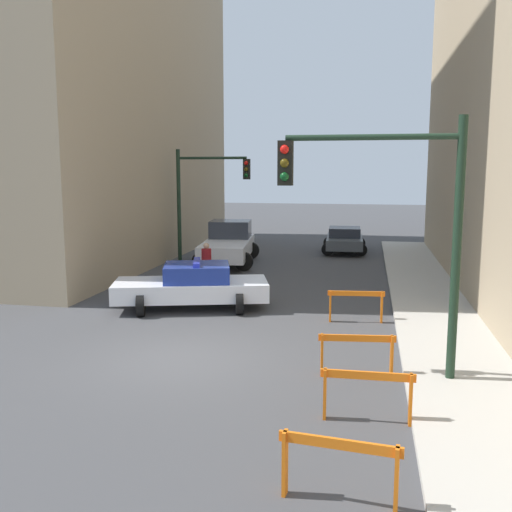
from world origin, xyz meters
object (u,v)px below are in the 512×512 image
(parked_car_near, at_px, (344,239))
(barrier_mid, at_px, (367,388))
(pedestrian_crossing, at_px, (207,265))
(traffic_light_near, at_px, (397,209))
(barrier_corner, at_px, (356,301))
(barrier_front, at_px, (339,460))
(barrier_back, at_px, (357,348))
(white_truck, at_px, (228,244))
(traffic_light_far, at_px, (202,189))
(police_car, at_px, (193,286))

(parked_car_near, height_order, barrier_mid, parked_car_near)
(pedestrian_crossing, relative_size, barrier_mid, 1.04)
(parked_car_near, relative_size, pedestrian_crossing, 2.63)
(traffic_light_near, bearing_deg, barrier_mid, -102.57)
(barrier_mid, xyz_separation_m, barrier_corner, (-0.34, 6.51, 0.00))
(barrier_front, bearing_deg, parked_car_near, 92.27)
(barrier_front, relative_size, barrier_corner, 1.00)
(barrier_mid, bearing_deg, barrier_corner, 92.99)
(pedestrian_crossing, xyz_separation_m, barrier_back, (5.58, -8.12, -0.24))
(white_truck, distance_m, barrier_front, 19.31)
(pedestrian_crossing, bearing_deg, barrier_front, 112.00)
(traffic_light_near, bearing_deg, traffic_light_far, 120.72)
(pedestrian_crossing, distance_m, barrier_mid, 11.81)
(parked_car_near, xyz_separation_m, barrier_back, (1.03, -18.30, -0.06))
(white_truck, relative_size, barrier_front, 3.50)
(parked_car_near, bearing_deg, barrier_back, -89.16)
(barrier_back, bearing_deg, white_truck, 114.21)
(white_truck, bearing_deg, traffic_light_far, 179.87)
(traffic_light_near, bearing_deg, police_car, 139.33)
(barrier_back, bearing_deg, barrier_mid, -84.10)
(barrier_front, distance_m, barrier_mid, 2.58)
(parked_car_near, bearing_deg, police_car, -109.51)
(white_truck, distance_m, parked_car_near, 6.92)
(parked_car_near, bearing_deg, traffic_light_far, -145.04)
(traffic_light_far, relative_size, parked_car_near, 1.19)
(pedestrian_crossing, bearing_deg, white_truck, -85.39)
(barrier_back, bearing_deg, barrier_corner, 91.53)
(barrier_mid, bearing_deg, police_car, 126.82)
(traffic_light_far, height_order, parked_car_near, traffic_light_far)
(barrier_mid, distance_m, barrier_corner, 6.52)
(barrier_front, bearing_deg, barrier_mid, 82.32)
(barrier_mid, bearing_deg, traffic_light_far, 115.76)
(white_truck, bearing_deg, barrier_corner, -63.52)
(barrier_mid, distance_m, barrier_back, 2.17)
(white_truck, height_order, barrier_mid, white_truck)
(barrier_back, bearing_deg, traffic_light_far, 118.51)
(barrier_back, relative_size, barrier_corner, 1.00)
(pedestrian_crossing, bearing_deg, traffic_light_far, -73.03)
(traffic_light_far, relative_size, barrier_mid, 3.25)
(pedestrian_crossing, relative_size, barrier_corner, 1.04)
(barrier_mid, height_order, barrier_corner, same)
(white_truck, xyz_separation_m, barrier_back, (6.13, -13.63, -0.29))
(traffic_light_near, distance_m, white_truck, 15.49)
(traffic_light_far, relative_size, police_car, 1.03)
(barrier_corner, bearing_deg, white_truck, 122.94)
(traffic_light_near, bearing_deg, parked_car_near, 95.40)
(white_truck, xyz_separation_m, pedestrian_crossing, (0.55, -5.51, -0.04))
(police_car, bearing_deg, white_truck, -9.18)
(traffic_light_far, xyz_separation_m, barrier_mid, (7.55, -15.66, -2.78))
(traffic_light_far, relative_size, barrier_corner, 3.26)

